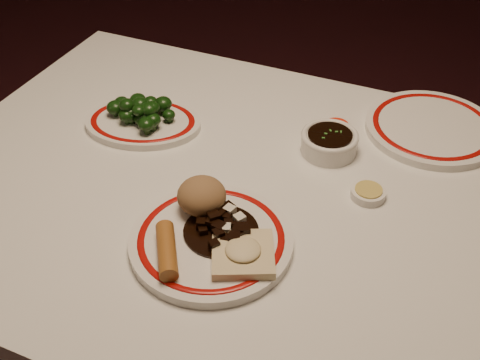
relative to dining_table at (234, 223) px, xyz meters
The scene contains 12 objects.
dining_table is the anchor object (origin of this frame).
main_plate 0.18m from the dining_table, 80.15° to the right, with size 0.35×0.35×0.02m.
rice_mound 0.17m from the dining_table, 100.61° to the right, with size 0.08×0.08×0.06m, color olive.
spring_roll 0.25m from the dining_table, 94.89° to the right, with size 0.03×0.03×0.11m, color #A06227.
fried_wonton 0.23m from the dining_table, 61.75° to the right, with size 0.13×0.13×0.03m.
stirfry_heap 0.18m from the dining_table, 73.37° to the right, with size 0.13×0.13×0.03m.
broccoli_plate 0.30m from the dining_table, 157.57° to the left, with size 0.28×0.26×0.02m.
broccoli_pile 0.31m from the dining_table, 157.35° to the left, with size 0.15×0.12×0.05m.
soy_bowl 0.25m from the dining_table, 53.93° to the left, with size 0.11×0.11×0.04m.
sweet_sour_dish 0.30m from the dining_table, 63.66° to the left, with size 0.06×0.06×0.02m.
mustard_dish 0.27m from the dining_table, 17.14° to the left, with size 0.06×0.06×0.02m.
far_plate 0.46m from the dining_table, 47.15° to the left, with size 0.34×0.34×0.02m.
Camera 1 is at (0.35, -0.78, 1.47)m, focal length 45.00 mm.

